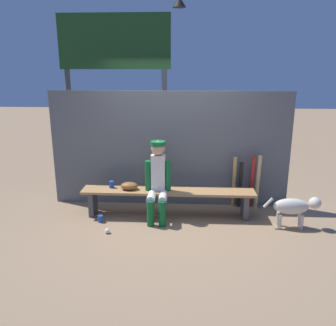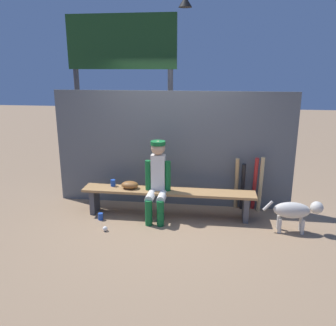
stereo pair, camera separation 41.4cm
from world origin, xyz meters
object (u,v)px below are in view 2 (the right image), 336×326
object	(u,v)px
bat_aluminum_black	(243,187)
scoreboard	(125,59)
player_seated	(157,178)
cup_on_ground	(101,216)
baseball	(105,229)
dugout_bench	(168,195)
cup_on_bench	(113,183)
bat_wood_tan	(236,184)
bat_wood_natural	(261,185)
baseball_glove	(130,185)
bat_aluminum_red	(255,184)
dog	(296,211)

from	to	relation	value
bat_aluminum_black	scoreboard	bearing A→B (deg)	155.41
player_seated	cup_on_ground	bearing A→B (deg)	-167.60
cup_on_ground	baseball	bearing A→B (deg)	-62.92
cup_on_ground	bat_aluminum_black	bearing A→B (deg)	17.43
dugout_bench	cup_on_bench	distance (m)	0.94
scoreboard	bat_wood_tan	bearing A→B (deg)	-25.24
dugout_bench	cup_on_ground	xyz separation A→B (m)	(-1.04, -0.30, -0.30)
dugout_bench	bat_wood_natural	bearing A→B (deg)	13.78
player_seated	scoreboard	world-z (taller)	scoreboard
bat_wood_tan	baseball_glove	bearing A→B (deg)	-166.18
bat_aluminum_black	cup_on_bench	size ratio (longest dim) A/B	7.42
cup_on_ground	player_seated	bearing A→B (deg)	12.40
bat_aluminum_red	scoreboard	world-z (taller)	scoreboard
player_seated	bat_wood_natural	world-z (taller)	player_seated
player_seated	bat_wood_natural	xyz separation A→B (m)	(1.64, 0.47, -0.19)
player_seated	baseball_glove	world-z (taller)	player_seated
dog	bat_aluminum_black	bearing A→B (deg)	134.14
bat_aluminum_red	scoreboard	size ratio (longest dim) A/B	0.27
bat_wood_tan	cup_on_ground	size ratio (longest dim) A/B	8.31
bat_aluminum_red	bat_wood_natural	size ratio (longest dim) A/B	0.99
cup_on_ground	scoreboard	xyz separation A→B (m)	(0.03, 1.71, 2.41)
baseball	bat_aluminum_black	bearing A→B (deg)	27.65
player_seated	bat_aluminum_black	world-z (taller)	player_seated
dugout_bench	bat_wood_tan	bearing A→B (deg)	21.06
bat_wood_tan	bat_aluminum_red	distance (m)	0.30
bat_wood_tan	dugout_bench	bearing A→B (deg)	-158.94
bat_wood_natural	dog	xyz separation A→B (m)	(0.42, -0.69, -0.14)
bat_wood_tan	cup_on_ground	world-z (taller)	bat_wood_tan
bat_wood_natural	cup_on_ground	world-z (taller)	bat_wood_natural
baseball_glove	cup_on_ground	bearing A→B (deg)	-144.48
baseball	cup_on_bench	world-z (taller)	cup_on_bench
bat_aluminum_black	cup_on_bench	distance (m)	2.15
bat_aluminum_black	baseball	bearing A→B (deg)	-152.35
player_seated	baseball	world-z (taller)	player_seated
bat_aluminum_red	bat_wood_natural	bearing A→B (deg)	-26.88
bat_wood_tan	cup_on_ground	xyz separation A→B (m)	(-2.14, -0.72, -0.40)
player_seated	dog	bearing A→B (deg)	-6.09
baseball	cup_on_bench	bearing A→B (deg)	95.75
bat_aluminum_red	cup_on_ground	world-z (taller)	bat_aluminum_red
bat_aluminum_red	scoreboard	distance (m)	3.28
baseball_glove	baseball	xyz separation A→B (m)	(-0.23, -0.67, -0.46)
bat_wood_tan	bat_aluminum_black	xyz separation A→B (m)	(0.10, -0.02, -0.05)
dugout_bench	baseball	bearing A→B (deg)	-141.78
player_seated	bat_wood_tan	size ratio (longest dim) A/B	1.35
dugout_bench	baseball_glove	bearing A→B (deg)	180.00
dugout_bench	bat_aluminum_black	size ratio (longest dim) A/B	3.38
player_seated	bat_wood_tan	xyz separation A→B (m)	(1.25, 0.53, -0.21)
dugout_bench	bat_aluminum_red	xyz separation A→B (m)	(1.39, 0.41, 0.12)
cup_on_ground	cup_on_bench	xyz separation A→B (m)	(0.12, 0.37, 0.44)
scoreboard	dog	world-z (taller)	scoreboard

